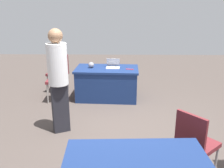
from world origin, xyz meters
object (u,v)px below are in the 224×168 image
object	(u,v)px
laptop_silver	(113,66)
scissors_red	(130,69)
yarn_ball	(91,65)
table_foreground	(107,83)
chair_tucked_left	(60,71)
chair_aisle	(60,78)
chair_tucked_right	(195,141)
person_presenter	(58,76)

from	to	relation	value
laptop_silver	scissors_red	xyz separation A→B (m)	(-0.39, 0.16, -0.04)
yarn_ball	table_foreground	bearing A→B (deg)	175.95
laptop_silver	scissors_red	size ratio (longest dim) A/B	1.82
chair_tucked_left	chair_aisle	xyz separation A→B (m)	(-0.13, 0.61, 0.01)
chair_tucked_right	laptop_silver	xyz separation A→B (m)	(1.10, -2.91, 0.26)
chair_tucked_left	table_foreground	bearing A→B (deg)	-90.60
laptop_silver	yarn_ball	distance (m)	0.52
yarn_ball	scissors_red	bearing A→B (deg)	171.34
chair_tucked_right	table_foreground	bearing A→B (deg)	162.54
chair_tucked_right	yarn_ball	xyz separation A→B (m)	(1.61, -2.89, 0.29)
person_presenter	scissors_red	bearing A→B (deg)	-154.38
scissors_red	person_presenter	bearing A→B (deg)	-116.05
chair_tucked_left	scissors_red	bearing A→B (deg)	-88.40
table_foreground	person_presenter	bearing A→B (deg)	65.12
person_presenter	laptop_silver	distance (m)	1.94
chair_tucked_left	person_presenter	world-z (taller)	person_presenter
chair_tucked_right	scissors_red	bearing A→B (deg)	153.42
chair_tucked_left	laptop_silver	xyz separation A→B (m)	(-1.37, 0.38, 0.24)
chair_tucked_left	yarn_ball	size ratio (longest dim) A/B	7.11
laptop_silver	table_foreground	bearing A→B (deg)	19.89
chair_tucked_left	chair_tucked_right	distance (m)	4.11
table_foreground	chair_tucked_left	distance (m)	1.31
chair_tucked_right	chair_aisle	xyz separation A→B (m)	(2.34, -2.68, 0.03)
table_foreground	yarn_ball	bearing A→B (deg)	-4.05
table_foreground	yarn_ball	distance (m)	0.58
table_foreground	chair_aisle	xyz separation A→B (m)	(1.10, 0.18, 0.19)
chair_aisle	person_presenter	world-z (taller)	person_presenter
person_presenter	laptop_silver	xyz separation A→B (m)	(-0.91, -1.69, -0.24)
chair_tucked_right	person_presenter	xyz separation A→B (m)	(2.00, -1.21, 0.50)
chair_tucked_left	chair_tucked_right	size ratio (longest dim) A/B	1.02
person_presenter	yarn_ball	xyz separation A→B (m)	(-0.39, -1.67, -0.21)
chair_tucked_right	person_presenter	bearing A→B (deg)	-162.09
table_foreground	yarn_ball	world-z (taller)	yarn_ball
chair_tucked_left	person_presenter	size ratio (longest dim) A/B	0.53
person_presenter	table_foreground	bearing A→B (deg)	-138.94
table_foreground	yarn_ball	size ratio (longest dim) A/B	11.21
chair_tucked_left	yarn_ball	world-z (taller)	chair_tucked_left
person_presenter	yarn_ball	distance (m)	1.73
chair_tucked_right	yarn_ball	world-z (taller)	chair_tucked_right
laptop_silver	yarn_ball	size ratio (longest dim) A/B	2.42
person_presenter	yarn_ball	world-z (taller)	person_presenter
chair_aisle	scissors_red	size ratio (longest dim) A/B	5.42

